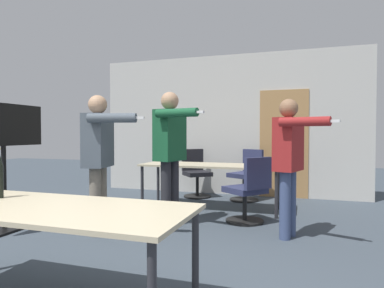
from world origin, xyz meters
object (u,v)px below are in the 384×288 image
at_px(person_far_watching, 99,151).
at_px(person_left_plaid, 289,154).
at_px(tv_screen, 3,149).
at_px(office_chair_near_pushed, 247,177).
at_px(office_chair_mid_tucked, 196,175).
at_px(person_near_casual, 171,145).
at_px(office_chair_far_right, 249,193).

distance_m(person_far_watching, person_left_plaid, 2.26).
relative_size(tv_screen, person_left_plaid, 0.99).
relative_size(person_far_watching, office_chair_near_pushed, 1.82).
xyz_separation_m(person_far_watching, person_left_plaid, (2.19, 0.55, -0.03)).
bearing_deg(person_far_watching, office_chair_mid_tucked, 161.00).
bearing_deg(office_chair_near_pushed, person_left_plaid, 140.53).
xyz_separation_m(tv_screen, person_near_casual, (1.91, 0.89, 0.04)).
bearing_deg(person_far_watching, office_chair_near_pushed, 141.66).
xyz_separation_m(person_left_plaid, person_near_casual, (-1.52, 0.11, 0.09)).
height_order(person_far_watching, person_left_plaid, person_far_watching).
bearing_deg(person_far_watching, tv_screen, -90.65).
xyz_separation_m(person_far_watching, person_near_casual, (0.67, 0.65, 0.06)).
bearing_deg(office_chair_far_right, person_left_plaid, -93.07).
bearing_deg(person_left_plaid, office_chair_near_pushed, -140.25).
xyz_separation_m(tv_screen, office_chair_mid_tucked, (1.60, 2.97, -0.60)).
xyz_separation_m(tv_screen, person_far_watching, (1.24, 0.23, -0.02)).
bearing_deg(person_far_watching, person_near_casual, 122.83).
height_order(person_near_casual, office_chair_far_right, person_near_casual).
relative_size(person_near_casual, office_chair_mid_tucked, 1.94).
xyz_separation_m(person_far_watching, office_chair_far_right, (1.64, 1.05, -0.59)).
bearing_deg(person_left_plaid, person_near_casual, -75.64).
bearing_deg(person_far_watching, person_left_plaid, 92.61).
relative_size(person_far_watching, person_near_casual, 0.95).
distance_m(person_left_plaid, office_chair_far_right, 0.93).
bearing_deg(person_far_watching, office_chair_far_right, 111.19).
relative_size(person_left_plaid, person_near_casual, 0.91).
distance_m(tv_screen, person_near_casual, 2.10).
height_order(person_far_watching, person_near_casual, person_near_casual).
height_order(tv_screen, person_far_watching, person_far_watching).
xyz_separation_m(person_far_watching, office_chair_mid_tucked, (0.36, 2.73, -0.59)).
bearing_deg(office_chair_near_pushed, office_chair_mid_tucked, 25.82).
xyz_separation_m(tv_screen, office_chair_far_right, (2.88, 1.29, -0.61)).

